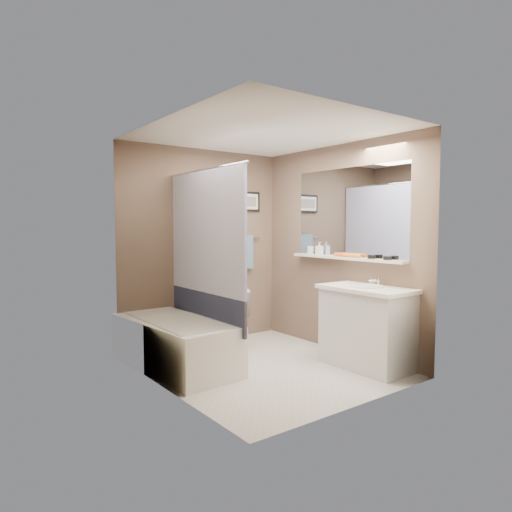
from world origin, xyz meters
TOP-DOWN VIEW (x-y plane):
  - ground at (0.00, 0.00)m, footprint 2.50×2.50m
  - ceiling at (0.00, 0.00)m, footprint 2.20×2.50m
  - wall_back at (0.00, 1.23)m, footprint 2.20×0.04m
  - wall_front at (0.00, -1.23)m, footprint 2.20×0.04m
  - wall_left at (-1.08, 0.00)m, footprint 0.04×2.50m
  - wall_right at (1.08, 0.00)m, footprint 0.04×2.50m
  - tile_surround at (-1.09, 0.50)m, footprint 0.02×1.55m
  - curtain_rod at (-0.40, 0.50)m, footprint 0.02×1.55m
  - curtain_upper at (-0.40, 0.50)m, footprint 0.03×1.45m
  - curtain_lower at (-0.40, 0.50)m, footprint 0.03×1.45m
  - mirror at (1.09, -0.15)m, footprint 0.02×1.60m
  - shelf at (1.04, -0.15)m, footprint 0.12×1.60m
  - towel_bar at (0.55, 1.22)m, footprint 0.60×0.02m
  - towel at (0.55, 1.20)m, footprint 0.34×0.05m
  - art_frame at (0.55, 1.23)m, footprint 0.62×0.02m
  - art_mat at (0.55, 1.22)m, footprint 0.56×0.00m
  - art_image at (0.55, 1.22)m, footprint 0.50×0.00m
  - door at (0.55, -1.24)m, footprint 0.80×0.02m
  - door_handle at (0.22, -1.19)m, footprint 0.10×0.02m
  - bathtub at (-0.75, 0.54)m, footprint 0.81×1.55m
  - tub_rim at (-0.75, 0.54)m, footprint 0.56×1.36m
  - toilet at (-0.01, 0.92)m, footprint 0.58×0.79m
  - vanity at (0.85, -0.62)m, footprint 0.50×0.90m
  - countertop at (0.84, -0.62)m, footprint 0.54×0.96m
  - sink_basin at (0.83, -0.62)m, footprint 0.34×0.34m
  - faucet_spout at (1.03, -0.62)m, footprint 0.02×0.02m
  - faucet_knob at (1.03, -0.52)m, footprint 0.05×0.05m
  - candle_bowl_near at (1.04, -0.73)m, footprint 0.09×0.09m
  - candle_bowl_far at (1.04, -0.53)m, footprint 0.09×0.09m
  - hair_brush_front at (1.04, -0.26)m, footprint 0.06×0.22m
  - hair_brush_back at (1.04, -0.11)m, footprint 0.05×0.22m
  - pink_comb at (1.04, 0.04)m, footprint 0.03×0.16m
  - glass_jar at (1.04, 0.42)m, footprint 0.08×0.08m
  - soap_bottle at (1.04, 0.26)m, footprint 0.07×0.08m

SIDE VIEW (x-z plane):
  - ground at x=0.00m, z-range 0.00..0.00m
  - bathtub at x=-0.75m, z-range 0.00..0.50m
  - toilet at x=-0.01m, z-range 0.00..0.72m
  - vanity at x=0.85m, z-range 0.00..0.80m
  - tub_rim at x=-0.75m, z-range 0.49..0.51m
  - curtain_lower at x=-0.40m, z-range 0.40..0.76m
  - countertop at x=0.84m, z-range 0.80..0.84m
  - sink_basin at x=0.83m, z-range 0.84..0.86m
  - faucet_knob at x=1.03m, z-range 0.84..0.90m
  - faucet_spout at x=1.03m, z-range 0.84..0.94m
  - tile_surround at x=-1.09m, z-range 0.00..2.00m
  - door at x=0.55m, z-range 0.00..2.00m
  - door_handle at x=0.22m, z-range 0.99..1.01m
  - shelf at x=1.04m, z-range 1.09..1.11m
  - pink_comb at x=1.04m, z-range 1.11..1.12m
  - towel at x=0.55m, z-range 0.90..1.34m
  - candle_bowl_near at x=1.04m, z-range 1.11..1.16m
  - candle_bowl_far at x=1.04m, z-range 1.11..1.16m
  - hair_brush_front at x=1.04m, z-range 1.12..1.16m
  - hair_brush_back at x=1.04m, z-range 1.12..1.16m
  - glass_jar at x=1.04m, z-range 1.11..1.22m
  - soap_bottle at x=1.04m, z-range 1.11..1.27m
  - wall_back at x=0.00m, z-range 0.00..2.40m
  - wall_front at x=0.00m, z-range 0.00..2.40m
  - wall_left at x=-1.08m, z-range 0.00..2.40m
  - wall_right at x=1.08m, z-range 0.00..2.40m
  - towel_bar at x=0.55m, z-range 1.29..1.31m
  - curtain_upper at x=-0.40m, z-range 0.76..2.04m
  - mirror at x=1.09m, z-range 1.12..2.12m
  - art_frame at x=0.55m, z-range 1.65..1.91m
  - art_mat at x=0.55m, z-range 1.68..1.88m
  - art_image at x=0.55m, z-range 1.72..1.84m
  - curtain_rod at x=-0.40m, z-range 2.04..2.06m
  - ceiling at x=0.00m, z-range 2.36..2.40m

